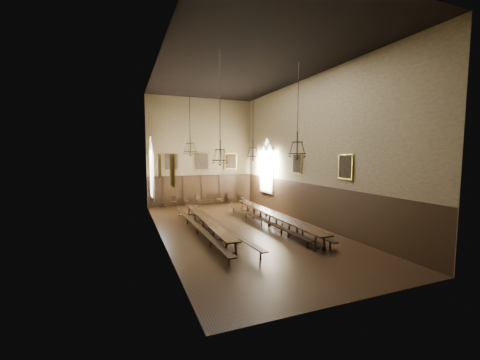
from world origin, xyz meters
TOP-DOWN VIEW (x-y plane):
  - floor at (0.00, 0.00)m, footprint 9.00×18.00m
  - ceiling at (0.00, 0.00)m, footprint 9.00×18.00m
  - wall_back at (0.00, 9.01)m, footprint 9.00×0.02m
  - wall_front at (0.00, -9.01)m, footprint 9.00×0.02m
  - wall_left at (-4.51, 0.00)m, footprint 0.02×18.00m
  - wall_right at (4.51, 0.00)m, footprint 0.02×18.00m
  - wainscot_panelling at (0.00, 0.00)m, footprint 9.00×18.00m
  - table_left at (-1.96, 0.27)m, footprint 0.90×9.51m
  - table_right at (2.00, -0.17)m, footprint 1.03×10.45m
  - bench_left_outer at (-2.59, -0.12)m, footprint 0.47×10.76m
  - bench_left_inner at (-1.40, -0.24)m, footprint 0.98×10.18m
  - bench_right_inner at (1.44, 0.19)m, footprint 0.54×9.93m
  - bench_right_outer at (2.63, -0.17)m, footprint 0.82×10.35m
  - chair_0 at (-3.40, 8.54)m, footprint 0.39×0.39m
  - chair_1 at (-2.49, 8.60)m, footprint 0.52×0.52m
  - chair_2 at (-1.44, 8.56)m, footprint 0.47×0.47m
  - chair_3 at (-0.39, 8.47)m, footprint 0.51×0.51m
  - chair_4 at (0.51, 8.51)m, footprint 0.51×0.52m
  - chair_5 at (1.39, 8.58)m, footprint 0.52×0.52m
  - chair_6 at (2.46, 8.51)m, footprint 0.53×0.53m
  - chair_7 at (3.60, 8.51)m, footprint 0.44×0.44m
  - chandelier_back_left at (-2.28, 2.79)m, footprint 0.83×0.83m
  - chandelier_back_right at (2.04, 2.86)m, footprint 0.90×0.90m
  - chandelier_front_left at (-2.02, -2.48)m, footprint 0.76×0.76m
  - chandelier_front_right at (2.18, -2.40)m, footprint 0.92×0.92m
  - portrait_back_0 at (-2.60, 8.88)m, footprint 1.10×0.12m
  - portrait_back_1 at (0.00, 8.88)m, footprint 1.10×0.12m
  - portrait_back_2 at (2.60, 8.88)m, footprint 1.10×0.12m
  - portrait_left_0 at (-4.38, 1.00)m, footprint 0.12×1.00m
  - portrait_left_1 at (-4.38, -3.50)m, footprint 0.12×1.00m
  - portrait_right_0 at (4.38, 1.00)m, footprint 0.12×1.00m
  - portrait_right_1 at (4.38, -3.50)m, footprint 0.12×1.00m
  - window_right at (4.43, 5.50)m, footprint 0.20×2.20m
  - window_left at (-4.43, 5.50)m, footprint 0.20×2.20m

SIDE VIEW (x-z plane):
  - floor at x=0.00m, z-range -0.02..0.00m
  - chair_2 at x=-1.44m, z-range -0.17..0.69m
  - chair_0 at x=-3.40m, z-range -0.17..0.69m
  - chair_7 at x=3.60m, z-range -0.18..0.73m
  - chair_4 at x=0.51m, z-range -0.18..0.73m
  - chair_1 at x=-2.49m, z-range -0.18..0.74m
  - chair_5 at x=1.39m, z-range -0.19..0.75m
  - chair_3 at x=-0.39m, z-range -0.19..0.75m
  - bench_right_inner at x=1.44m, z-range 0.06..0.51m
  - bench_left_inner at x=-1.40m, z-range 0.06..0.52m
  - bench_right_outer at x=2.63m, z-range 0.06..0.53m
  - bench_left_outer at x=-2.59m, z-range 0.07..0.55m
  - chair_6 at x=2.46m, z-range -0.21..0.84m
  - table_left at x=-1.96m, z-range 0.00..0.74m
  - table_right at x=2.00m, z-range 0.00..0.81m
  - wainscot_panelling at x=0.00m, z-range 0.00..2.50m
  - window_right at x=4.43m, z-range 1.10..5.70m
  - window_left at x=-4.43m, z-range 1.10..5.70m
  - portrait_back_0 at x=-2.60m, z-range 3.00..4.40m
  - portrait_back_1 at x=0.00m, z-range 3.00..4.40m
  - portrait_back_2 at x=2.60m, z-range 3.00..4.40m
  - portrait_left_0 at x=-4.38m, z-range 3.05..4.35m
  - portrait_left_1 at x=-4.38m, z-range 3.05..4.35m
  - portrait_right_0 at x=4.38m, z-range 3.05..4.35m
  - portrait_right_1 at x=4.38m, z-range 3.05..4.35m
  - chandelier_front_left at x=-2.02m, z-range 1.91..6.99m
  - chandelier_back_right at x=2.04m, z-range 1.99..6.98m
  - wall_back at x=0.00m, z-range 0.00..9.00m
  - wall_front at x=0.00m, z-range 0.00..9.00m
  - wall_left at x=-4.51m, z-range 0.00..9.00m
  - wall_right at x=4.51m, z-range 0.00..9.00m
  - chandelier_front_right at x=2.18m, z-range 2.25..7.06m
  - chandelier_back_left at x=-2.28m, z-range 2.46..7.13m
  - ceiling at x=0.00m, z-range 9.00..9.02m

